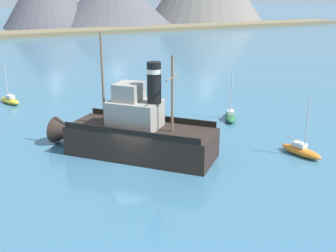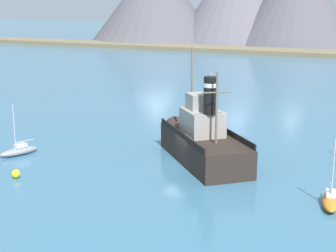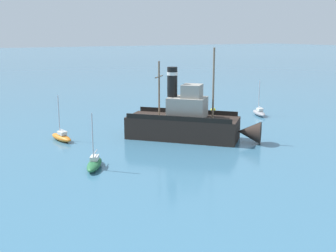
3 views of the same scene
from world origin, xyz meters
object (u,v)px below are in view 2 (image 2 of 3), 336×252
(sailboat_grey, at_px, (19,151))
(mooring_buoy, at_px, (16,174))
(old_tugboat, at_px, (202,140))
(sailboat_orange, at_px, (330,200))
(sailboat_yellow, at_px, (211,106))

(sailboat_grey, xyz_separation_m, mooring_buoy, (4.27, -5.07, -0.07))
(old_tugboat, relative_size, sailboat_orange, 2.60)
(old_tugboat, height_order, sailboat_orange, old_tugboat)
(old_tugboat, height_order, sailboat_yellow, old_tugboat)
(sailboat_yellow, relative_size, mooring_buoy, 6.84)
(sailboat_grey, height_order, mooring_buoy, sailboat_grey)
(sailboat_grey, height_order, sailboat_yellow, same)
(sailboat_yellow, height_order, mooring_buoy, sailboat_yellow)
(mooring_buoy, bearing_deg, old_tugboat, 44.62)
(old_tugboat, bearing_deg, sailboat_orange, -26.13)
(old_tugboat, xyz_separation_m, mooring_buoy, (-11.48, -11.33, -1.47))
(sailboat_grey, distance_m, sailboat_yellow, 28.89)
(sailboat_orange, bearing_deg, mooring_buoy, -167.48)
(sailboat_grey, height_order, sailboat_orange, same)
(old_tugboat, bearing_deg, sailboat_grey, -158.34)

